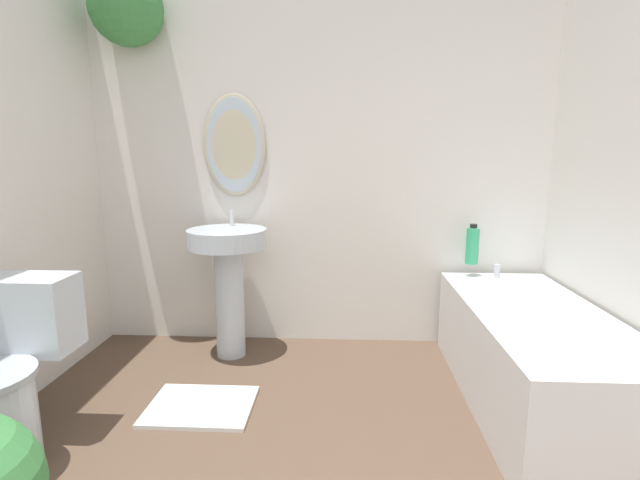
% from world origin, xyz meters
% --- Properties ---
extents(wall_back, '(2.96, 0.42, 2.40)m').
position_xyz_m(wall_back, '(-0.18, 2.75, 1.33)').
color(wall_back, silver).
rests_on(wall_back, ground_plane).
extents(toilet, '(0.39, 0.57, 0.72)m').
position_xyz_m(toilet, '(-1.16, 1.40, 0.33)').
color(toilet, silver).
rests_on(toilet, ground_plane).
extents(pedestal_sink, '(0.47, 0.47, 0.88)m').
position_xyz_m(pedestal_sink, '(-0.53, 2.47, 0.55)').
color(pedestal_sink, silver).
rests_on(pedestal_sink, ground_plane).
extents(bathtub, '(0.62, 1.43, 0.56)m').
position_xyz_m(bathtub, '(1.09, 1.98, 0.25)').
color(bathtub, silver).
rests_on(bathtub, ground_plane).
extents(shampoo_bottle, '(0.08, 0.08, 0.24)m').
position_xyz_m(shampoo_bottle, '(0.94, 2.62, 0.68)').
color(shampoo_bottle, '#38B275').
rests_on(shampoo_bottle, bathtub).
extents(bath_mat, '(0.50, 0.39, 0.02)m').
position_xyz_m(bath_mat, '(-0.53, 1.85, 0.01)').
color(bath_mat, silver).
rests_on(bath_mat, ground_plane).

